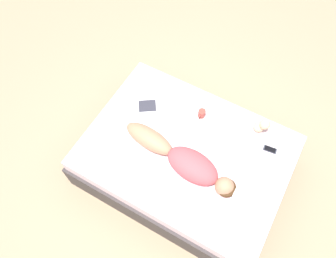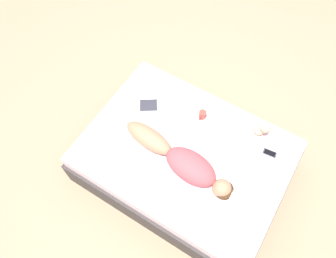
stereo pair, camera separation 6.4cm
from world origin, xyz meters
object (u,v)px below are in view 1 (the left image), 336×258
Objects in this scene: coffee_mug at (202,114)px; open_magazine at (147,98)px; cell_phone at (270,149)px; person at (183,160)px.

open_magazine is at bearing -82.23° from coffee_mug.
cell_phone is (-0.07, 1.41, 0.00)m from open_magazine.
person is 8.94× the size of cell_phone.
cell_phone is (-0.57, 0.70, -0.09)m from person.
coffee_mug is 0.78× the size of cell_phone.
open_magazine is at bearing -119.07° from person.
coffee_mug is at bearing -165.56° from person.
person is 11.48× the size of coffee_mug.
open_magazine and cell_phone have the same top height.
person reaches higher than open_magazine.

